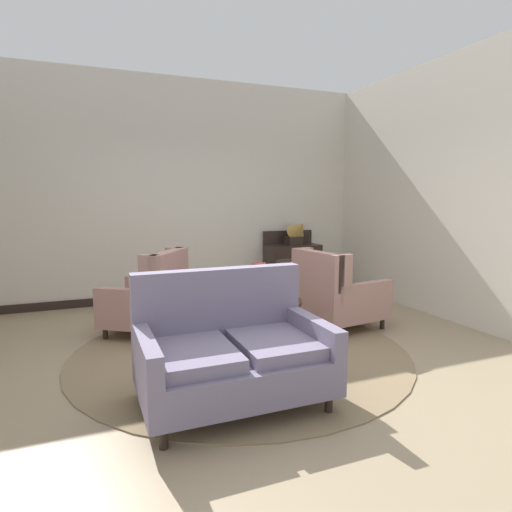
{
  "coord_description": "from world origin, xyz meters",
  "views": [
    {
      "loc": [
        -1.44,
        -3.72,
        1.59
      ],
      "look_at": [
        0.39,
        0.86,
        0.91
      ],
      "focal_mm": 30.02,
      "sensor_mm": 36.0,
      "label": 1
    }
  ],
  "objects_px": {
    "sideboard": "(292,265)",
    "armchair_beside_settee": "(151,298)",
    "porcelain_vase": "(259,285)",
    "side_table": "(294,281)",
    "gramophone": "(298,231)",
    "coffee_table": "(263,310)",
    "settee": "(231,352)",
    "armchair_near_sideboard": "(335,295)"
  },
  "relations": [
    {
      "from": "coffee_table",
      "to": "settee",
      "type": "height_order",
      "value": "settee"
    },
    {
      "from": "armchair_near_sideboard",
      "to": "armchair_beside_settee",
      "type": "xyz_separation_m",
      "value": [
        -2.12,
        0.61,
        0.01
      ]
    },
    {
      "from": "settee",
      "to": "armchair_beside_settee",
      "type": "height_order",
      "value": "settee"
    },
    {
      "from": "settee",
      "to": "armchair_beside_settee",
      "type": "distance_m",
      "value": 1.98
    },
    {
      "from": "sideboard",
      "to": "gramophone",
      "type": "bearing_deg",
      "value": -62.05
    },
    {
      "from": "settee",
      "to": "side_table",
      "type": "bearing_deg",
      "value": 53.15
    },
    {
      "from": "armchair_beside_settee",
      "to": "sideboard",
      "type": "xyz_separation_m",
      "value": [
        2.52,
        1.36,
        0.04
      ]
    },
    {
      "from": "porcelain_vase",
      "to": "armchair_near_sideboard",
      "type": "height_order",
      "value": "armchair_near_sideboard"
    },
    {
      "from": "porcelain_vase",
      "to": "gramophone",
      "type": "distance_m",
      "value": 2.78
    },
    {
      "from": "armchair_beside_settee",
      "to": "side_table",
      "type": "xyz_separation_m",
      "value": [
        1.99,
        0.26,
        0.01
      ]
    },
    {
      "from": "armchair_near_sideboard",
      "to": "side_table",
      "type": "xyz_separation_m",
      "value": [
        -0.12,
        0.87,
        0.02
      ]
    },
    {
      "from": "armchair_beside_settee",
      "to": "gramophone",
      "type": "distance_m",
      "value": 2.93
    },
    {
      "from": "porcelain_vase",
      "to": "settee",
      "type": "bearing_deg",
      "value": -122.76
    },
    {
      "from": "gramophone",
      "to": "side_table",
      "type": "bearing_deg",
      "value": -119.62
    },
    {
      "from": "coffee_table",
      "to": "settee",
      "type": "relative_size",
      "value": 0.58
    },
    {
      "from": "settee",
      "to": "side_table",
      "type": "relative_size",
      "value": 1.99
    },
    {
      "from": "settee",
      "to": "side_table",
      "type": "xyz_separation_m",
      "value": [
        1.66,
        2.21,
        0.02
      ]
    },
    {
      "from": "coffee_table",
      "to": "settee",
      "type": "xyz_separation_m",
      "value": [
        -0.67,
        -0.98,
        -0.02
      ]
    },
    {
      "from": "porcelain_vase",
      "to": "side_table",
      "type": "distance_m",
      "value": 1.63
    },
    {
      "from": "porcelain_vase",
      "to": "armchair_near_sideboard",
      "type": "relative_size",
      "value": 0.38
    },
    {
      "from": "coffee_table",
      "to": "settee",
      "type": "bearing_deg",
      "value": -124.41
    },
    {
      "from": "gramophone",
      "to": "coffee_table",
      "type": "bearing_deg",
      "value": -124.9
    },
    {
      "from": "sideboard",
      "to": "coffee_table",
      "type": "bearing_deg",
      "value": -123.09
    },
    {
      "from": "sideboard",
      "to": "gramophone",
      "type": "distance_m",
      "value": 0.58
    },
    {
      "from": "gramophone",
      "to": "porcelain_vase",
      "type": "bearing_deg",
      "value": -125.6
    },
    {
      "from": "settee",
      "to": "sideboard",
      "type": "relative_size",
      "value": 1.38
    },
    {
      "from": "armchair_beside_settee",
      "to": "side_table",
      "type": "height_order",
      "value": "armchair_beside_settee"
    },
    {
      "from": "armchair_beside_settee",
      "to": "porcelain_vase",
      "type": "bearing_deg",
      "value": 78.47
    },
    {
      "from": "side_table",
      "to": "sideboard",
      "type": "distance_m",
      "value": 1.22
    },
    {
      "from": "armchair_beside_settee",
      "to": "sideboard",
      "type": "distance_m",
      "value": 2.87
    },
    {
      "from": "porcelain_vase",
      "to": "armchair_beside_settee",
      "type": "bearing_deg",
      "value": 134.76
    },
    {
      "from": "armchair_near_sideboard",
      "to": "armchair_beside_settee",
      "type": "distance_m",
      "value": 2.2
    },
    {
      "from": "porcelain_vase",
      "to": "settee",
      "type": "distance_m",
      "value": 1.2
    },
    {
      "from": "settee",
      "to": "sideboard",
      "type": "xyz_separation_m",
      "value": [
        2.19,
        3.31,
        0.06
      ]
    },
    {
      "from": "coffee_table",
      "to": "side_table",
      "type": "xyz_separation_m",
      "value": [
        0.99,
        1.23,
        0.0
      ]
    },
    {
      "from": "settee",
      "to": "sideboard",
      "type": "height_order",
      "value": "sideboard"
    },
    {
      "from": "porcelain_vase",
      "to": "sideboard",
      "type": "distance_m",
      "value": 2.82
    },
    {
      "from": "armchair_near_sideboard",
      "to": "porcelain_vase",
      "type": "bearing_deg",
      "value": 99.1
    },
    {
      "from": "porcelain_vase",
      "to": "gramophone",
      "type": "xyz_separation_m",
      "value": [
        1.61,
        2.25,
        0.34
      ]
    },
    {
      "from": "side_table",
      "to": "coffee_table",
      "type": "bearing_deg",
      "value": -128.82
    },
    {
      "from": "sideboard",
      "to": "armchair_beside_settee",
      "type": "bearing_deg",
      "value": -151.63
    },
    {
      "from": "coffee_table",
      "to": "settee",
      "type": "distance_m",
      "value": 1.19
    }
  ]
}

